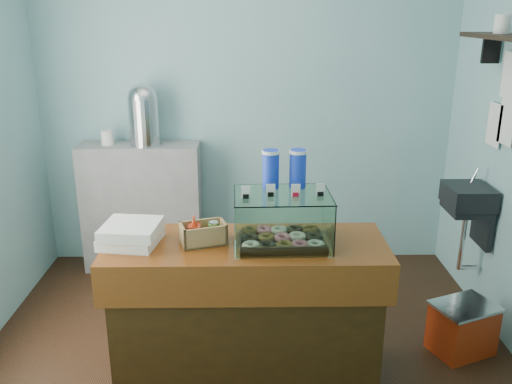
{
  "coord_description": "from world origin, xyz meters",
  "views": [
    {
      "loc": [
        0.02,
        -3.07,
        2.14
      ],
      "look_at": [
        0.06,
        -0.15,
        1.17
      ],
      "focal_mm": 38.0,
      "sensor_mm": 36.0,
      "label": 1
    }
  ],
  "objects_px": {
    "coffee_urn": "(144,113)",
    "red_cooler": "(462,328)",
    "counter": "(246,312)",
    "display_case": "(282,215)"
  },
  "relations": [
    {
      "from": "coffee_urn",
      "to": "counter",
      "type": "bearing_deg",
      "value": -61.92
    },
    {
      "from": "display_case",
      "to": "red_cooler",
      "type": "bearing_deg",
      "value": 9.06
    },
    {
      "from": "display_case",
      "to": "coffee_urn",
      "type": "relative_size",
      "value": 1.09
    },
    {
      "from": "coffee_urn",
      "to": "red_cooler",
      "type": "xyz_separation_m",
      "value": [
        2.25,
        -1.31,
        -1.19
      ]
    },
    {
      "from": "counter",
      "to": "coffee_urn",
      "type": "height_order",
      "value": "coffee_urn"
    },
    {
      "from": "counter",
      "to": "coffee_urn",
      "type": "distance_m",
      "value": 1.99
    },
    {
      "from": "counter",
      "to": "display_case",
      "type": "distance_m",
      "value": 0.64
    },
    {
      "from": "counter",
      "to": "red_cooler",
      "type": "xyz_separation_m",
      "value": [
        1.42,
        0.25,
        -0.28
      ]
    },
    {
      "from": "display_case",
      "to": "coffee_urn",
      "type": "distance_m",
      "value": 1.88
    },
    {
      "from": "counter",
      "to": "display_case",
      "type": "height_order",
      "value": "display_case"
    }
  ]
}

